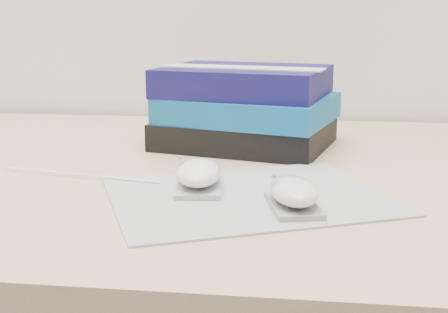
# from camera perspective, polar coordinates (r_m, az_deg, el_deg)

# --- Properties ---
(desk) EXTENTS (1.60, 0.80, 0.73)m
(desk) POSITION_cam_1_polar(r_m,az_deg,el_deg) (1.01, 5.65, -13.23)
(desk) COLOR tan
(desk) RESTS_ON ground
(mousepad) EXTENTS (0.39, 0.35, 0.00)m
(mousepad) POSITION_cam_1_polar(r_m,az_deg,el_deg) (0.74, 2.23, -3.65)
(mousepad) COLOR gray
(mousepad) RESTS_ON desk
(mouse_rear) EXTENTS (0.07, 0.10, 0.04)m
(mouse_rear) POSITION_cam_1_polar(r_m,az_deg,el_deg) (0.76, -2.34, -1.68)
(mouse_rear) COLOR #A6A7A9
(mouse_rear) RESTS_ON mousepad
(mouse_front) EXTENTS (0.07, 0.10, 0.04)m
(mouse_front) POSITION_cam_1_polar(r_m,az_deg,el_deg) (0.69, 6.38, -3.39)
(mouse_front) COLOR gray
(mouse_front) RESTS_ON mousepad
(usb_cable) EXTENTS (0.23, 0.05, 0.00)m
(usb_cable) POSITION_cam_1_polar(r_m,az_deg,el_deg) (0.84, -13.03, -1.65)
(usb_cable) COLOR white
(usb_cable) RESTS_ON mousepad
(book_stack) EXTENTS (0.30, 0.26, 0.13)m
(book_stack) POSITION_cam_1_polar(r_m,az_deg,el_deg) (1.00, 2.03, 4.52)
(book_stack) COLOR black
(book_stack) RESTS_ON desk
(pouch) EXTENTS (0.13, 0.09, 0.11)m
(pouch) POSITION_cam_1_polar(r_m,az_deg,el_deg) (1.03, -2.94, 4.15)
(pouch) COLOR black
(pouch) RESTS_ON desk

